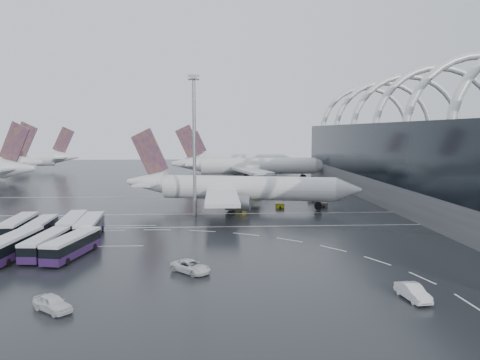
{
  "coord_description": "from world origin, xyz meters",
  "views": [
    {
      "loc": [
        1.27,
        -88.99,
        18.04
      ],
      "look_at": [
        7.1,
        15.87,
        7.0
      ],
      "focal_mm": 35.0,
      "sensor_mm": 36.0,
      "label": 1
    }
  ],
  "objects": [
    {
      "name": "van_curve_b",
      "position": [
        -15.02,
        -42.7,
        0.84
      ],
      "size": [
        5.03,
        4.66,
        1.67
      ],
      "primitive_type": "imported",
      "rotation": [
        0.0,
        0.0,
        0.88
      ],
      "color": "silver",
      "rests_on": "ground"
    },
    {
      "name": "bus_row_near_d",
      "position": [
        -19.95,
        -9.46,
        1.82
      ],
      "size": [
        4.23,
        13.65,
        3.31
      ],
      "rotation": [
        0.0,
        0.0,
        1.66
      ],
      "color": "#301543",
      "rests_on": "ground"
    },
    {
      "name": "ground",
      "position": [
        0.0,
        0.0,
        0.0
      ],
      "size": [
        420.0,
        420.0,
        0.0
      ],
      "primitive_type": "plane",
      "color": "black",
      "rests_on": "ground"
    },
    {
      "name": "bus_row_far_c",
      "position": [
        -19.14,
        -22.01,
        1.72
      ],
      "size": [
        5.31,
        13.06,
        3.14
      ],
      "rotation": [
        0.0,
        0.0,
        1.37
      ],
      "color": "#301543",
      "rests_on": "ground"
    },
    {
      "name": "bus_row_near_c",
      "position": [
        -23.45,
        -7.19,
        1.79
      ],
      "size": [
        4.37,
        13.5,
        3.26
      ],
      "rotation": [
        0.0,
        0.0,
        1.68
      ],
      "color": "#301543",
      "rests_on": "ground"
    },
    {
      "name": "terminal",
      "position": [
        61.56,
        19.84,
        10.87
      ],
      "size": [
        42.0,
        160.0,
        34.9
      ],
      "color": "slate",
      "rests_on": "ground"
    },
    {
      "name": "gse_cart_belly_c",
      "position": [
        7.28,
        16.25,
        0.67
      ],
      "size": [
        2.46,
        1.45,
        1.34
      ],
      "primitive_type": "cube",
      "color": "gold",
      "rests_on": "ground"
    },
    {
      "name": "bus_row_near_a",
      "position": [
        -32.23,
        -8.42,
        1.78
      ],
      "size": [
        3.87,
        13.3,
        3.23
      ],
      "rotation": [
        0.0,
        0.0,
        1.64
      ],
      "color": "#301543",
      "rests_on": "ground"
    },
    {
      "name": "lane_marking_near",
      "position": [
        0.0,
        -2.0,
        0.01
      ],
      "size": [
        120.0,
        0.25,
        0.01
      ],
      "primitive_type": "cube",
      "color": "silver",
      "rests_on": "ground"
    },
    {
      "name": "gse_cart_belly_a",
      "position": [
        16.65,
        18.88,
        0.54
      ],
      "size": [
        1.98,
        1.17,
        1.08
      ],
      "primitive_type": "cube",
      "color": "gold",
      "rests_on": "ground"
    },
    {
      "name": "gse_cart_belly_d",
      "position": [
        27.06,
        19.36,
        0.53
      ],
      "size": [
        1.94,
        1.14,
        1.06
      ],
      "primitive_type": "cube",
      "color": "slate",
      "rests_on": "ground"
    },
    {
      "name": "bus_row_near_b",
      "position": [
        -28.17,
        -9.59,
        1.65
      ],
      "size": [
        3.35,
        12.32,
        3.0
      ],
      "rotation": [
        0.0,
        0.0,
        1.62
      ],
      "color": "#301543",
      "rests_on": "ground"
    },
    {
      "name": "bus_row_far_b",
      "position": [
        -23.32,
        -20.87,
        1.65
      ],
      "size": [
        3.62,
        12.36,
        3.0
      ],
      "rotation": [
        0.0,
        0.0,
        1.5
      ],
      "color": "#301543",
      "rests_on": "ground"
    },
    {
      "name": "lane_marking_far",
      "position": [
        0.0,
        40.0,
        0.01
      ],
      "size": [
        120.0,
        0.25,
        0.01
      ],
      "primitive_type": "cube",
      "color": "silver",
      "rests_on": "ground"
    },
    {
      "name": "lane_marking_mid",
      "position": [
        0.0,
        12.0,
        0.01
      ],
      "size": [
        120.0,
        0.25,
        0.01
      ],
      "primitive_type": "cube",
      "color": "silver",
      "rests_on": "ground"
    },
    {
      "name": "bus_bay_line_south",
      "position": [
        -24.0,
        -16.0,
        0.01
      ],
      "size": [
        28.0,
        0.25,
        0.01
      ],
      "primitive_type": "cube",
      "color": "silver",
      "rests_on": "ground"
    },
    {
      "name": "airliner_gate_c",
      "position": [
        12.29,
        128.51,
        4.56
      ],
      "size": [
        51.19,
        46.97,
        18.23
      ],
      "rotation": [
        0.0,
        0.0,
        -0.1
      ],
      "color": "silver",
      "rests_on": "ground"
    },
    {
      "name": "airliner_gate_b",
      "position": [
        14.33,
        80.81,
        5.11
      ],
      "size": [
        58.66,
        52.86,
        20.41
      ],
      "rotation": [
        0.0,
        0.0,
        0.03
      ],
      "color": "silver",
      "rests_on": "ground"
    },
    {
      "name": "van_curve_c",
      "position": [
        22.51,
        -41.5,
        0.84
      ],
      "size": [
        2.42,
        5.27,
        1.67
      ],
      "primitive_type": "imported",
      "rotation": [
        0.0,
        0.0,
        0.13
      ],
      "color": "silver",
      "rests_on": "ground"
    },
    {
      "name": "jet_remote_far",
      "position": [
        -82.98,
        126.11,
        5.2
      ],
      "size": [
        46.25,
        37.39,
        20.13
      ],
      "rotation": [
        0.0,
        0.0,
        3.3
      ],
      "color": "silver",
      "rests_on": "ground"
    },
    {
      "name": "floodlight_mast",
      "position": [
        -2.9,
        10.52,
        18.63
      ],
      "size": [
        2.27,
        2.27,
        29.62
      ],
      "color": "gray",
      "rests_on": "ground"
    },
    {
      "name": "bus_row_far_a",
      "position": [
        -27.45,
        -22.05,
        1.82
      ],
      "size": [
        4.07,
        13.61,
        3.3
      ],
      "rotation": [
        0.0,
        0.0,
        1.49
      ],
      "color": "#301543",
      "rests_on": "ground"
    },
    {
      "name": "gse_cart_belly_e",
      "position": [
        12.91,
        35.9,
        0.57
      ],
      "size": [
        2.08,
        1.23,
        1.14
      ],
      "primitive_type": "cube",
      "color": "gold",
      "rests_on": "ground"
    },
    {
      "name": "airliner_main",
      "position": [
        6.37,
        19.05,
        4.7
      ],
      "size": [
        55.05,
        47.51,
        18.75
      ],
      "rotation": [
        0.0,
        0.0,
        -0.22
      ],
      "color": "silver",
      "rests_on": "ground"
    },
    {
      "name": "bus_bay_line_north",
      "position": [
        -24.0,
        0.0,
        0.01
      ],
      "size": [
        28.0,
        0.25,
        0.01
      ],
      "primitive_type": "cube",
      "color": "silver",
      "rests_on": "ground"
    },
    {
      "name": "gse_cart_belly_b",
      "position": [
        26.47,
        28.66,
        0.64
      ],
      "size": [
        2.33,
        1.38,
        1.27
      ],
      "primitive_type": "cube",
      "color": "slate",
      "rests_on": "ground"
    },
    {
      "name": "van_curve_a",
      "position": [
        -1.78,
        -30.52,
        0.79
      ],
      "size": [
        5.89,
        5.84,
        1.58
      ],
      "primitive_type": "imported",
      "rotation": [
        0.0,
        0.0,
        0.8
      ],
      "color": "silver",
      "rests_on": "ground"
    }
  ]
}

